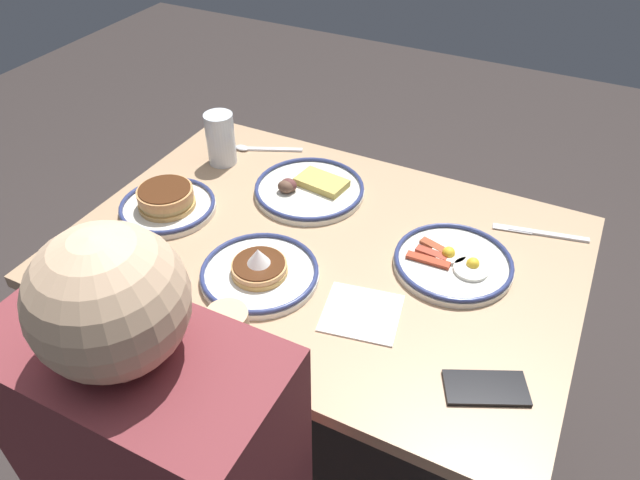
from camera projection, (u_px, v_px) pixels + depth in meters
ground_plane at (322, 427)px, 1.79m from camera, size 6.00×6.00×0.00m
dining_table at (322, 286)px, 1.41m from camera, size 1.12×0.79×0.72m
plate_near_main at (309, 189)px, 1.48m from camera, size 0.28×0.28×0.05m
plate_center_pancakes at (453, 262)px, 1.27m from camera, size 0.26×0.26×0.04m
plate_far_companion at (167, 203)px, 1.42m from camera, size 0.23×0.23×0.06m
plate_far_side at (260, 271)px, 1.24m from camera, size 0.25×0.25×0.08m
drinking_glass at (221, 141)px, 1.57m from camera, size 0.08×0.08×0.14m
cell_phone at (486, 388)px, 1.03m from camera, size 0.16×0.13×0.01m
paper_napkin at (361, 313)px, 1.17m from camera, size 0.17×0.17×0.00m
fork_near at (146, 274)px, 1.26m from camera, size 0.20×0.05×0.01m
butter_knife at (540, 233)px, 1.36m from camera, size 0.21×0.06×0.01m
tea_spoon at (259, 149)px, 1.66m from camera, size 0.18×0.09×0.01m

